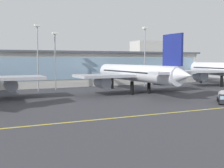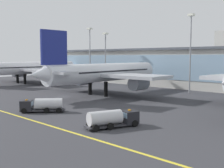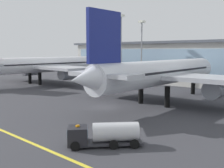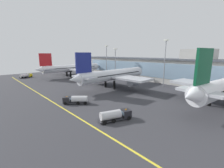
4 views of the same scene
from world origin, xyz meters
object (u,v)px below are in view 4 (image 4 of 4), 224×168
object	(u,v)px
fuel_tanker_truck	(26,76)
baggage_tug_near	(75,100)
airliner_near_left	(72,68)
apron_light_mast_west	(165,57)
apron_light_mast_centre	(107,57)
service_truck_far	(116,115)
airliner_near_right	(114,75)
apron_light_mast_east	(115,59)

from	to	relation	value
fuel_tanker_truck	baggage_tug_near	size ratio (longest dim) A/B	1.11
airliner_near_left	apron_light_mast_west	size ratio (longest dim) A/B	2.19
apron_light_mast_centre	service_truck_far	bearing A→B (deg)	-38.25
service_truck_far	fuel_tanker_truck	bearing A→B (deg)	108.12
airliner_near_left	apron_light_mast_centre	xyz separation A→B (m)	(22.02, 16.53, 8.85)
apron_light_mast_west	service_truck_far	bearing A→B (deg)	-74.53
airliner_near_right	apron_light_mast_west	xyz separation A→B (m)	(16.42, 21.55, 9.47)
fuel_tanker_truck	baggage_tug_near	distance (m)	77.48
apron_light_mast_centre	apron_light_mast_east	distance (m)	7.31
fuel_tanker_truck	apron_light_mast_east	world-z (taller)	apron_light_mast_east
apron_light_mast_west	airliner_near_right	bearing A→B (deg)	-127.30
fuel_tanker_truck	service_truck_far	size ratio (longest dim) A/B	1.00
fuel_tanker_truck	apron_light_mast_west	size ratio (longest dim) A/B	0.38
airliner_near_left	apron_light_mast_west	bearing A→B (deg)	-74.25
airliner_near_right	apron_light_mast_east	bearing A→B (deg)	42.30
airliner_near_left	baggage_tug_near	size ratio (longest dim) A/B	6.47
baggage_tug_near	apron_light_mast_east	xyz separation A→B (m)	(-31.96, 50.01, 12.59)
baggage_tug_near	apron_light_mast_west	world-z (taller)	apron_light_mast_west
airliner_near_right	apron_light_mast_centre	world-z (taller)	apron_light_mast_centre
apron_light_mast_west	apron_light_mast_centre	distance (m)	45.05
service_truck_far	baggage_tug_near	bearing A→B (deg)	112.77
baggage_tug_near	apron_light_mast_centre	size ratio (longest dim) A/B	0.36
service_truck_far	airliner_near_left	bearing A→B (deg)	88.37
airliner_near_left	airliner_near_right	distance (m)	50.65
apron_light_mast_east	apron_light_mast_centre	bearing A→B (deg)	-159.78
airliner_near_left	fuel_tanker_truck	size ratio (longest dim) A/B	5.83
airliner_near_right	service_truck_far	distance (m)	40.55
baggage_tug_near	service_truck_far	size ratio (longest dim) A/B	0.90
airliner_near_right	baggage_tug_near	xyz separation A→B (m)	(10.15, -28.43, -5.12)
airliner_near_right	apron_light_mast_centre	size ratio (longest dim) A/B	2.24
fuel_tanker_truck	apron_light_mast_west	distance (m)	97.51
baggage_tug_near	airliner_near_right	bearing A→B (deg)	-119.11
airliner_near_right	apron_light_mast_centre	xyz separation A→B (m)	(-28.56, 19.09, 8.71)
fuel_tanker_truck	apron_light_mast_centre	size ratio (longest dim) A/B	0.40
airliner_near_right	apron_light_mast_east	xyz separation A→B (m)	(-21.80, 21.58, 7.47)
airliner_near_left	apron_light_mast_centre	bearing A→B (deg)	-53.20
airliner_near_left	apron_light_mast_east	bearing A→B (deg)	-56.63
service_truck_far	apron_light_mast_centre	world-z (taller)	apron_light_mast_centre
service_truck_far	apron_light_mast_west	bearing A→B (deg)	34.00
airliner_near_left	fuel_tanker_truck	bearing A→B (deg)	149.83
airliner_near_right	baggage_tug_near	distance (m)	30.62
apron_light_mast_east	service_truck_far	bearing A→B (deg)	-43.22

